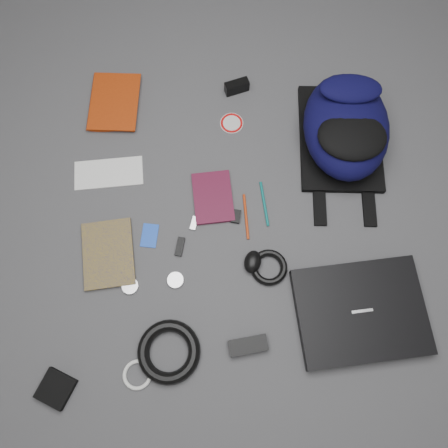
{
  "coord_description": "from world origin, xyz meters",
  "views": [
    {
      "loc": [
        0.01,
        -0.43,
        1.38
      ],
      "look_at": [
        0.0,
        0.0,
        0.02
      ],
      "focal_mm": 35.0,
      "sensor_mm": 36.0,
      "label": 1
    }
  ],
  "objects_px": {
    "comic_book": "(83,257)",
    "pouch": "(56,389)",
    "compact_camera": "(237,87)",
    "power_brick": "(248,345)",
    "textbook_red": "(90,102)",
    "laptop": "(360,312)",
    "backpack": "(346,126)",
    "dvd_case": "(213,197)",
    "mouse": "(253,262)"
  },
  "relations": [
    {
      "from": "compact_camera",
      "to": "power_brick",
      "type": "height_order",
      "value": "compact_camera"
    },
    {
      "from": "comic_book",
      "to": "pouch",
      "type": "relative_size",
      "value": 2.4
    },
    {
      "from": "dvd_case",
      "to": "comic_book",
      "type": "bearing_deg",
      "value": -160.08
    },
    {
      "from": "mouse",
      "to": "comic_book",
      "type": "bearing_deg",
      "value": -168.27
    },
    {
      "from": "comic_book",
      "to": "textbook_red",
      "type": "bearing_deg",
      "value": 84.84
    },
    {
      "from": "laptop",
      "to": "pouch",
      "type": "height_order",
      "value": "laptop"
    },
    {
      "from": "comic_book",
      "to": "compact_camera",
      "type": "distance_m",
      "value": 0.81
    },
    {
      "from": "compact_camera",
      "to": "pouch",
      "type": "xyz_separation_m",
      "value": [
        -0.53,
        -1.03,
        -0.01
      ]
    },
    {
      "from": "dvd_case",
      "to": "pouch",
      "type": "xyz_separation_m",
      "value": [
        -0.45,
        -0.61,
        0.0
      ]
    },
    {
      "from": "backpack",
      "to": "laptop",
      "type": "bearing_deg",
      "value": -87.61
    },
    {
      "from": "compact_camera",
      "to": "dvd_case",
      "type": "bearing_deg",
      "value": -120.47
    },
    {
      "from": "laptop",
      "to": "textbook_red",
      "type": "relative_size",
      "value": 1.66
    },
    {
      "from": "mouse",
      "to": "power_brick",
      "type": "height_order",
      "value": "mouse"
    },
    {
      "from": "compact_camera",
      "to": "mouse",
      "type": "height_order",
      "value": "compact_camera"
    },
    {
      "from": "backpack",
      "to": "mouse",
      "type": "xyz_separation_m",
      "value": [
        -0.31,
        -0.45,
        -0.07
      ]
    },
    {
      "from": "textbook_red",
      "to": "power_brick",
      "type": "xyz_separation_m",
      "value": [
        0.57,
        -0.84,
        0.0
      ]
    },
    {
      "from": "textbook_red",
      "to": "power_brick",
      "type": "distance_m",
      "value": 1.02
    },
    {
      "from": "textbook_red",
      "to": "pouch",
      "type": "relative_size",
      "value": 2.54
    },
    {
      "from": "textbook_red",
      "to": "compact_camera",
      "type": "distance_m",
      "value": 0.53
    },
    {
      "from": "comic_book",
      "to": "mouse",
      "type": "relative_size",
      "value": 2.95
    },
    {
      "from": "laptop",
      "to": "comic_book",
      "type": "distance_m",
      "value": 0.89
    },
    {
      "from": "comic_book",
      "to": "power_brick",
      "type": "bearing_deg",
      "value": -35.5
    },
    {
      "from": "backpack",
      "to": "textbook_red",
      "type": "bearing_deg",
      "value": 171.85
    },
    {
      "from": "compact_camera",
      "to": "pouch",
      "type": "distance_m",
      "value": 1.16
    },
    {
      "from": "laptop",
      "to": "mouse",
      "type": "xyz_separation_m",
      "value": [
        -0.33,
        0.15,
        0.0
      ]
    },
    {
      "from": "comic_book",
      "to": "pouch",
      "type": "xyz_separation_m",
      "value": [
        -0.03,
        -0.4,
        0.0
      ]
    },
    {
      "from": "mouse",
      "to": "power_brick",
      "type": "xyz_separation_m",
      "value": [
        -0.01,
        -0.26,
        -0.01
      ]
    },
    {
      "from": "textbook_red",
      "to": "dvd_case",
      "type": "bearing_deg",
      "value": -37.57
    },
    {
      "from": "dvd_case",
      "to": "mouse",
      "type": "bearing_deg",
      "value": -66.72
    },
    {
      "from": "comic_book",
      "to": "compact_camera",
      "type": "relative_size",
      "value": 2.57
    },
    {
      "from": "power_brick",
      "to": "compact_camera",
      "type": "bearing_deg",
      "value": 81.27
    },
    {
      "from": "dvd_case",
      "to": "power_brick",
      "type": "bearing_deg",
      "value": -83.61
    },
    {
      "from": "backpack",
      "to": "laptop",
      "type": "height_order",
      "value": "backpack"
    },
    {
      "from": "mouse",
      "to": "power_brick",
      "type": "distance_m",
      "value": 0.26
    },
    {
      "from": "laptop",
      "to": "textbook_red",
      "type": "distance_m",
      "value": 1.17
    },
    {
      "from": "comic_book",
      "to": "compact_camera",
      "type": "height_order",
      "value": "compact_camera"
    },
    {
      "from": "laptop",
      "to": "compact_camera",
      "type": "distance_m",
      "value": 0.89
    },
    {
      "from": "comic_book",
      "to": "dvd_case",
      "type": "xyz_separation_m",
      "value": [
        0.41,
        0.21,
        -0.0
      ]
    },
    {
      "from": "comic_book",
      "to": "compact_camera",
      "type": "xyz_separation_m",
      "value": [
        0.49,
        0.64,
        0.02
      ]
    },
    {
      "from": "backpack",
      "to": "dvd_case",
      "type": "relative_size",
      "value": 2.42
    },
    {
      "from": "power_brick",
      "to": "comic_book",
      "type": "bearing_deg",
      "value": 142.11
    },
    {
      "from": "backpack",
      "to": "pouch",
      "type": "bearing_deg",
      "value": -136.4
    },
    {
      "from": "comic_book",
      "to": "dvd_case",
      "type": "distance_m",
      "value": 0.47
    },
    {
      "from": "backpack",
      "to": "compact_camera",
      "type": "xyz_separation_m",
      "value": [
        -0.36,
        0.2,
        -0.07
      ]
    },
    {
      "from": "mouse",
      "to": "power_brick",
      "type": "relative_size",
      "value": 0.65
    },
    {
      "from": "dvd_case",
      "to": "textbook_red",
      "type": "bearing_deg",
      "value": 134.05
    },
    {
      "from": "textbook_red",
      "to": "comic_book",
      "type": "distance_m",
      "value": 0.58
    },
    {
      "from": "compact_camera",
      "to": "mouse",
      "type": "bearing_deg",
      "value": -105.26
    },
    {
      "from": "backpack",
      "to": "textbook_red",
      "type": "height_order",
      "value": "backpack"
    },
    {
      "from": "textbook_red",
      "to": "pouch",
      "type": "xyz_separation_m",
      "value": [
        0.0,
        -0.97,
        -0.0
      ]
    }
  ]
}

